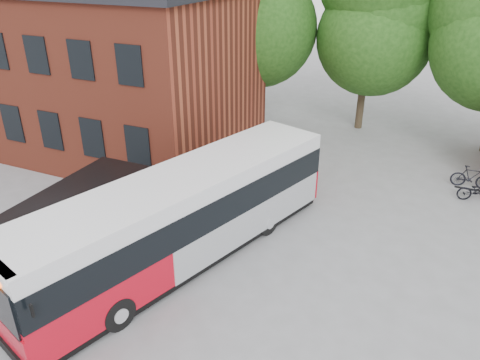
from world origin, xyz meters
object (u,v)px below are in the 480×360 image
at_px(city_bus, 184,218).
at_px(bicycle_0, 480,191).
at_px(bus_shelter, 85,231).
at_px(bicycle_1, 471,177).

bearing_deg(city_bus, bicycle_0, 60.69).
height_order(bus_shelter, city_bus, city_bus).
bearing_deg(bicycle_1, bicycle_0, -169.16).
height_order(bus_shelter, bicycle_1, bus_shelter).
relative_size(city_bus, bicycle_1, 7.20).
relative_size(bus_shelter, bicycle_0, 3.87).
bearing_deg(bicycle_1, city_bus, 133.82).
xyz_separation_m(bicycle_0, bicycle_1, (-0.34, 1.27, 0.05)).
xyz_separation_m(bus_shelter, bicycle_0, (12.17, 10.68, -0.98)).
bearing_deg(city_bus, bus_shelter, -127.34).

